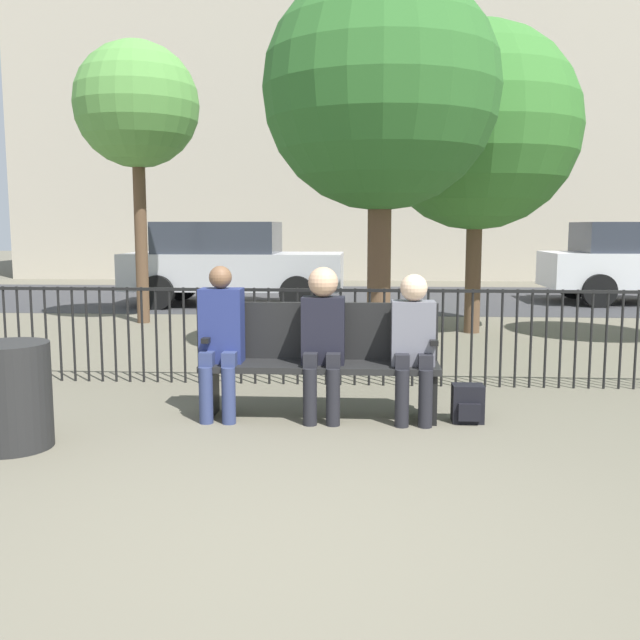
# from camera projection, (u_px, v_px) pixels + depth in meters

# --- Properties ---
(ground_plane) EXTENTS (80.00, 80.00, 0.00)m
(ground_plane) POSITION_uv_depth(u_px,v_px,m) (288.00, 549.00, 3.43)
(ground_plane) COLOR #605B4C
(park_bench) EXTENTS (1.91, 0.45, 0.92)m
(park_bench) POSITION_uv_depth(u_px,v_px,m) (321.00, 355.00, 5.80)
(park_bench) COLOR black
(park_bench) RESTS_ON ground
(seated_person_0) EXTENTS (0.34, 0.39, 1.23)m
(seated_person_0) POSITION_uv_depth(u_px,v_px,m) (221.00, 335.00, 5.70)
(seated_person_0) COLOR navy
(seated_person_0) RESTS_ON ground
(seated_person_1) EXTENTS (0.34, 0.39, 1.22)m
(seated_person_1) POSITION_uv_depth(u_px,v_px,m) (323.00, 333.00, 5.64)
(seated_person_1) COLOR black
(seated_person_1) RESTS_ON ground
(seated_person_2) EXTENTS (0.34, 0.39, 1.17)m
(seated_person_2) POSITION_uv_depth(u_px,v_px,m) (413.00, 339.00, 5.60)
(seated_person_2) COLOR black
(seated_person_2) RESTS_ON ground
(backpack) EXTENTS (0.25, 0.22, 0.30)m
(backpack) POSITION_uv_depth(u_px,v_px,m) (468.00, 404.00, 5.63)
(backpack) COLOR black
(backpack) RESTS_ON ground
(fence_railing) EXTENTS (9.01, 0.03, 0.95)m
(fence_railing) POSITION_uv_depth(u_px,v_px,m) (326.00, 328.00, 6.91)
(fence_railing) COLOR black
(fence_railing) RESTS_ON ground
(tree_0) EXTENTS (2.65, 2.65, 4.37)m
(tree_0) POSITION_uv_depth(u_px,v_px,m) (381.00, 92.00, 7.92)
(tree_0) COLOR brown
(tree_0) RESTS_ON ground
(tree_1) EXTENTS (2.88, 2.88, 4.36)m
(tree_1) POSITION_uv_depth(u_px,v_px,m) (477.00, 128.00, 10.02)
(tree_1) COLOR brown
(tree_1) RESTS_ON ground
(tree_2) EXTENTS (1.93, 1.93, 4.37)m
(tree_2) POSITION_uv_depth(u_px,v_px,m) (137.00, 107.00, 11.01)
(tree_2) COLOR brown
(tree_2) RESTS_ON ground
(street_surface) EXTENTS (24.00, 6.00, 0.01)m
(street_surface) POSITION_uv_depth(u_px,v_px,m) (349.00, 298.00, 15.30)
(street_surface) COLOR #333335
(street_surface) RESTS_ON ground
(parked_car_1) EXTENTS (4.20, 1.94, 1.62)m
(parked_car_1) POSITION_uv_depth(u_px,v_px,m) (230.00, 262.00, 13.92)
(parked_car_1) COLOR #B7B7BC
(parked_car_1) RESTS_ON ground
(building_facade) EXTENTS (20.00, 6.00, 13.79)m
(building_facade) POSITION_uv_depth(u_px,v_px,m) (357.00, 54.00, 22.31)
(building_facade) COLOR #B2A893
(building_facade) RESTS_ON ground
(trash_bin) EXTENTS (0.55, 0.55, 0.74)m
(trash_bin) POSITION_uv_depth(u_px,v_px,m) (11.00, 396.00, 4.96)
(trash_bin) COLOR black
(trash_bin) RESTS_ON ground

